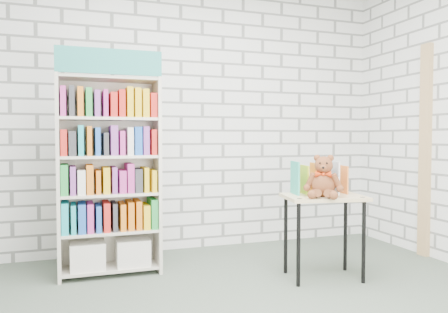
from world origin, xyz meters
name	(u,v)px	position (x,y,z in m)	size (l,w,h in m)	color
room_shell	(256,38)	(0.00, 0.00, 1.78)	(4.52, 4.02, 2.81)	silver
bookshelf	(110,174)	(-0.78, 1.36, 0.87)	(0.85, 0.33, 1.90)	beige
display_table	(324,207)	(0.90, 0.67, 0.60)	(0.72, 0.56, 0.70)	tan
table_books	(319,178)	(0.92, 0.77, 0.83)	(0.48, 0.28, 0.27)	#29B398
teddy_bear	(323,180)	(0.84, 0.58, 0.83)	(0.33, 0.32, 0.34)	brown
door_trim	(425,151)	(2.23, 0.95, 1.05)	(0.05, 0.12, 2.10)	tan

